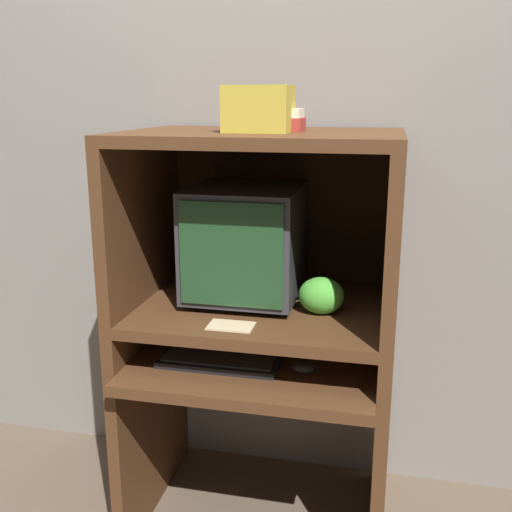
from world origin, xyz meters
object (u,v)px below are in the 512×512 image
at_px(storage_box, 259,109).
at_px(mouse, 303,368).
at_px(book_stack, 276,120).
at_px(crt_monitor, 246,241).
at_px(keyboard, 219,361).
at_px(snack_bag, 321,296).

bearing_deg(storage_box, mouse, -34.59).
relative_size(book_stack, storage_box, 0.85).
bearing_deg(storage_box, crt_monitor, 121.48).
bearing_deg(crt_monitor, keyboard, -98.98).
height_order(keyboard, book_stack, book_stack).
bearing_deg(storage_box, snack_bag, 1.75).
bearing_deg(book_stack, storage_box, -120.23).
xyz_separation_m(mouse, book_stack, (-0.12, 0.18, 0.74)).
relative_size(snack_bag, book_stack, 0.87).
bearing_deg(snack_bag, crt_monitor, 158.71).
relative_size(keyboard, book_stack, 2.31).
height_order(crt_monitor, keyboard, crt_monitor).
height_order(snack_bag, book_stack, book_stack).
relative_size(crt_monitor, keyboard, 1.09).
distance_m(crt_monitor, snack_bag, 0.32).
height_order(book_stack, storage_box, storage_box).
bearing_deg(book_stack, keyboard, -127.93).
height_order(mouse, book_stack, book_stack).
bearing_deg(keyboard, storage_box, 48.16).
bearing_deg(mouse, snack_bag, 72.78).
bearing_deg(keyboard, snack_bag, 21.82).
bearing_deg(snack_bag, keyboard, -158.18).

